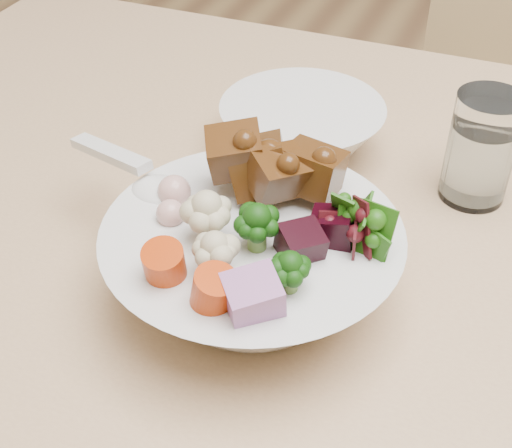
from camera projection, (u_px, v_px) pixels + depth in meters
food_bowl at (255, 259)px, 0.56m from camera, size 0.23×0.23×0.13m
soup_spoon at (147, 181)px, 0.59m from camera, size 0.14×0.08×0.03m
water_glass at (480, 152)px, 0.65m from camera, size 0.06×0.06×0.11m
side_bowl at (301, 130)px, 0.72m from camera, size 0.17×0.17×0.06m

